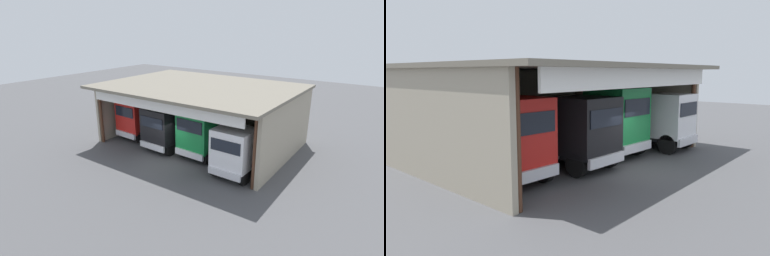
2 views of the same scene
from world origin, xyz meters
TOP-DOWN VIEW (x-y plane):
  - ground_plane at (0.00, 0.00)m, footprint 80.00×80.00m
  - workshop_shed at (0.00, 5.43)m, footprint 14.25×10.70m
  - truck_red_right_bay at (-4.93, 2.51)m, footprint 2.55×4.36m
  - truck_black_center_left_bay at (-1.47, 1.88)m, footprint 2.66×4.43m
  - truck_green_center_bay at (1.60, 2.37)m, footprint 2.70×5.34m
  - truck_white_center_right_bay at (4.94, 1.05)m, footprint 2.50×4.45m
  - oil_drum at (-3.41, 8.26)m, footprint 0.58×0.58m
  - tool_cart at (4.64, 7.90)m, footprint 0.90×0.60m

SIDE VIEW (x-z plane):
  - ground_plane at x=0.00m, z-range 0.00..0.00m
  - oil_drum at x=-3.41m, z-range 0.00..0.90m
  - tool_cart at x=4.64m, z-range 0.00..1.00m
  - truck_white_center_right_bay at x=4.94m, z-range 0.07..3.27m
  - truck_black_center_left_bay at x=-1.47m, z-range 0.11..3.42m
  - truck_red_right_bay at x=-4.93m, z-range -0.05..3.68m
  - truck_green_center_bay at x=1.60m, z-range 0.09..3.69m
  - workshop_shed at x=0.00m, z-range 0.99..5.74m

